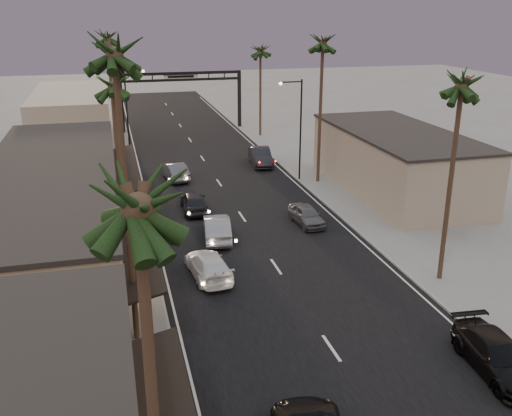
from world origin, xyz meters
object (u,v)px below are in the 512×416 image
palm_lc (113,79)px  palm_rc (260,47)px  streetlight_right (298,122)px  palm_ra (463,77)px  palm_lb (114,45)px  palm_rb (323,38)px  streetlight_left (129,105)px  palm_ld (107,34)px  arch (181,86)px  palm_far (108,34)px  palm_la (137,188)px  oncoming_silver (217,228)px  curbside_black (497,356)px

palm_lc → palm_rc: bearing=58.4°
palm_lc → streetlight_right: bearing=30.1°
palm_ra → palm_lb: bearing=-173.4°
palm_ra → palm_rb: palm_rb is taller
streetlight_left → palm_ld: palm_ld is taller
palm_rc → palm_lc: bearing=-121.6°
arch → palm_far: 12.96m
arch → streetlight_left: 13.85m
palm_ld → arch: bearing=60.2°
palm_la → streetlight_right: bearing=66.7°
palm_rb → palm_la: bearing=-116.2°
arch → palm_lb: size_ratio=1.00×
palm_lb → palm_lc: (0.00, 14.00, -2.92)m
palm_ld → palm_rb: 20.42m
palm_rc → streetlight_right: bearing=-95.1°
palm_la → palm_ld: bearing=90.0°
palm_la → oncoming_silver: size_ratio=2.72×
palm_lb → palm_ra: (17.20, 2.00, -1.94)m
streetlight_right → palm_rb: bearing=-30.8°
palm_ld → oncoming_silver: palm_ld is taller
palm_far → palm_lb: bearing=-90.3°
streetlight_right → palm_rb: size_ratio=0.63×
palm_lb → palm_ra: size_ratio=1.15×
palm_lc → oncoming_silver: (5.99, -2.76, -9.67)m
palm_la → palm_ld: (-0.00, 46.00, 0.97)m
palm_rc → curbside_black: size_ratio=2.33×
palm_ld → oncoming_silver: (5.99, -21.76, -11.62)m
oncoming_silver → curbside_black: size_ratio=0.92×
arch → palm_far: bearing=136.0°
palm_rc → oncoming_silver: 34.14m
palm_ld → palm_ra: 35.47m
streetlight_left → curbside_black: (13.12, -42.38, -4.57)m
palm_lb → curbside_black: size_ratio=2.90×
oncoming_silver → curbside_black: oncoming_silver is taller
palm_lb → palm_lc: size_ratio=1.25×
palm_ra → palm_rc: palm_ra is taller
palm_rb → palm_ra: bearing=-90.0°
palm_lb → streetlight_right: bearing=56.0°
palm_far → oncoming_silver: 46.36m
palm_ra → palm_rc: size_ratio=1.08×
palm_ra → palm_far: same height
palm_far → curbside_black: 64.92m
streetlight_left → palm_lc: bearing=-94.4°
palm_ra → oncoming_silver: bearing=140.5°
palm_la → palm_lb: bearing=90.0°
arch → oncoming_silver: arch is taller
palm_ld → palm_ra: bearing=-61.0°
arch → streetlight_left: size_ratio=1.69×
palm_ld → palm_ra: (17.20, -31.00, -0.97)m
streetlight_left → palm_lb: bearing=-92.7°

